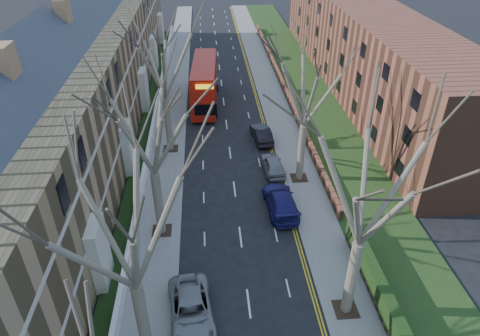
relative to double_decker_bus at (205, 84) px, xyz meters
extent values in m
cube|color=slate|center=(-3.83, 0.32, -2.31)|extent=(3.00, 102.00, 0.12)
cube|color=slate|center=(8.17, 0.32, -2.31)|extent=(3.00, 102.00, 0.12)
cube|color=olive|center=(-11.63, -7.68, 2.63)|extent=(9.00, 78.00, 10.00)
cube|color=#31343C|center=(-11.63, -7.68, 8.63)|extent=(4.67, 78.00, 4.67)
cube|color=silver|center=(-7.18, -7.68, 1.13)|extent=(0.12, 78.00, 0.35)
cube|color=silver|center=(-7.18, -7.68, 4.63)|extent=(0.12, 78.00, 0.35)
cube|color=brown|center=(19.67, 4.32, 2.63)|extent=(8.00, 54.00, 10.00)
cube|color=brown|center=(9.87, 4.32, -1.80)|extent=(0.35, 54.00, 0.90)
cube|color=white|center=(-5.48, -7.68, -1.75)|extent=(0.30, 78.00, 1.00)
cube|color=#1B3714|center=(12.67, 0.32, -2.22)|extent=(6.00, 102.00, 0.06)
cylinder|color=#675B4A|center=(-3.53, -32.68, 0.37)|extent=(0.64, 0.64, 5.25)
cylinder|color=#675B4A|center=(-3.53, -22.68, 0.29)|extent=(0.64, 0.64, 5.07)
cube|color=#2D2116|center=(-3.53, -22.68, -2.24)|extent=(1.40, 1.40, 0.05)
cylinder|color=#675B4A|center=(-3.53, -10.68, 0.37)|extent=(0.60, 0.60, 5.25)
cube|color=#2D2116|center=(-3.53, -10.68, -2.24)|extent=(1.40, 1.40, 0.05)
cylinder|color=#675B4A|center=(7.87, -30.68, 0.37)|extent=(0.64, 0.64, 5.25)
cube|color=#2D2116|center=(7.87, -30.68, -2.24)|extent=(1.40, 1.40, 0.05)
cylinder|color=#675B4A|center=(7.87, -16.68, 0.29)|extent=(0.60, 0.60, 5.07)
cube|color=#2D2116|center=(7.87, -16.68, -2.24)|extent=(1.40, 1.40, 0.05)
cube|color=#A8180C|center=(0.00, 0.00, -0.87)|extent=(3.24, 11.67, 2.31)
cube|color=#A8180C|center=(0.00, 0.00, 1.34)|extent=(3.21, 11.10, 2.10)
cube|color=black|center=(0.00, 0.00, -0.39)|extent=(3.21, 10.75, 0.94)
cube|color=black|center=(0.00, 0.00, 1.44)|extent=(3.20, 10.52, 0.94)
imported|color=gray|center=(-1.25, -30.52, -1.63)|extent=(3.01, 5.58, 1.49)
imported|color=navy|center=(5.56, -20.73, -1.58)|extent=(2.48, 5.57, 1.59)
imported|color=gray|center=(5.76, -15.28, -1.65)|extent=(1.99, 4.32, 1.43)
imported|color=black|center=(5.47, -9.53, -1.64)|extent=(2.00, 4.59, 1.47)
camera|label=1|loc=(0.20, -46.93, 18.61)|focal=32.00mm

